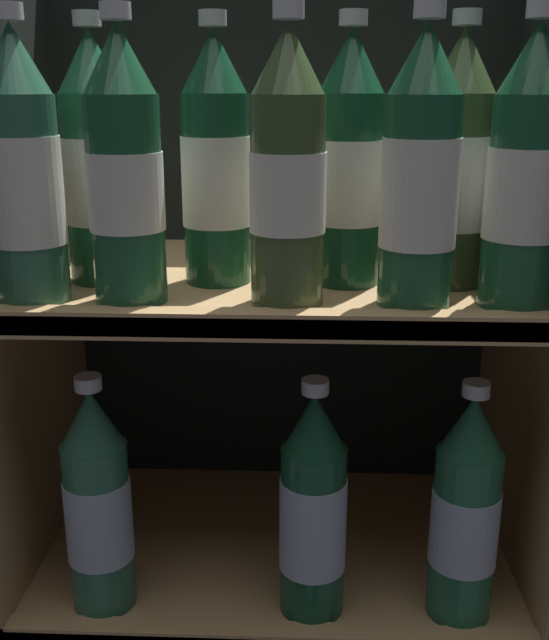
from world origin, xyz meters
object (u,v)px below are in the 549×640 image
at_px(bottle_upper_front_3, 420,177).
at_px(bottle_upper_front_4, 526,177).
at_px(bottle_upper_back_1, 216,167).
at_px(bottle_lower_front_0, 98,506).
at_px(bottle_upper_front_0, 23,175).
at_px(bottle_upper_back_2, 349,167).
at_px(bottle_upper_front_1, 125,174).
at_px(bottle_upper_back_3, 456,168).
at_px(bottle_lower_front_2, 465,514).
at_px(bottle_upper_back_0, 97,166).
at_px(bottle_lower_front_1, 313,511).
at_px(bottle_upper_front_2, 288,175).

height_order(bottle_upper_front_3, bottle_upper_front_4, same).
height_order(bottle_upper_back_1, bottle_lower_front_0, bottle_upper_back_1).
xyz_separation_m(bottle_upper_front_0, bottle_upper_back_2, (0.29, 0.08, 0.00)).
distance_m(bottle_upper_front_1, bottle_upper_back_3, 0.31).
relative_size(bottle_upper_front_1, bottle_upper_back_3, 1.00).
bearing_deg(bottle_upper_front_1, bottle_lower_front_2, -0.00).
bearing_deg(bottle_upper_back_0, bottle_lower_front_1, -19.34).
distance_m(bottle_upper_front_3, bottle_upper_back_3, 0.09).
xyz_separation_m(bottle_upper_front_4, bottle_upper_back_3, (-0.05, 0.08, -0.00)).
xyz_separation_m(bottle_upper_back_2, bottle_upper_back_3, (0.10, 0.00, -0.00)).
height_order(bottle_lower_front_0, bottle_lower_front_2, same).
distance_m(bottle_upper_front_3, bottle_upper_back_2, 0.10).
distance_m(bottle_upper_front_4, bottle_upper_back_3, 0.09).
distance_m(bottle_upper_back_3, bottle_lower_front_2, 0.34).
xyz_separation_m(bottle_lower_front_0, bottle_lower_front_1, (0.22, 0.00, -0.00)).
bearing_deg(bottle_lower_front_0, bottle_upper_back_2, 16.95).
relative_size(bottle_upper_front_0, bottle_upper_back_0, 1.00).
height_order(bottle_upper_front_0, bottle_upper_front_2, same).
relative_size(bottle_lower_front_1, bottle_lower_front_2, 1.00).
distance_m(bottle_upper_front_1, bottle_lower_front_2, 0.47).
relative_size(bottle_upper_back_2, bottle_lower_front_1, 1.00).
distance_m(bottle_upper_front_1, bottle_upper_back_0, 0.09).
distance_m(bottle_upper_front_1, bottle_upper_front_4, 0.35).
height_order(bottle_upper_front_2, bottle_upper_back_0, same).
bearing_deg(bottle_upper_back_2, bottle_upper_back_0, 180.00).
height_order(bottle_upper_front_0, bottle_upper_front_1, same).
relative_size(bottle_upper_front_3, bottle_lower_front_2, 1.00).
height_order(bottle_upper_back_3, bottle_lower_front_2, bottle_upper_back_3).
height_order(bottle_lower_front_0, bottle_lower_front_1, same).
distance_m(bottle_upper_front_1, bottle_upper_front_3, 0.26).
xyz_separation_m(bottle_upper_back_0, bottle_lower_front_2, (0.37, -0.08, -0.33)).
bearing_deg(bottle_upper_back_3, bottle_upper_front_4, -59.08).
height_order(bottle_upper_front_2, bottle_upper_front_3, same).
height_order(bottle_upper_back_1, bottle_upper_back_2, same).
height_order(bottle_upper_front_0, bottle_upper_front_3, same).
xyz_separation_m(bottle_upper_back_0, bottle_upper_back_1, (0.12, -0.00, -0.00)).
bearing_deg(bottle_upper_back_1, bottle_upper_back_2, 0.00).
xyz_separation_m(bottle_upper_back_3, bottle_lower_front_1, (-0.13, -0.08, -0.33)).
relative_size(bottle_upper_front_3, bottle_upper_back_2, 1.00).
relative_size(bottle_upper_back_3, bottle_lower_front_1, 1.00).
relative_size(bottle_upper_front_3, bottle_upper_back_1, 1.00).
height_order(bottle_upper_front_0, bottle_lower_front_0, bottle_upper_front_0).
distance_m(bottle_upper_front_3, bottle_lower_front_2, 0.34).
relative_size(bottle_upper_back_2, bottle_lower_front_2, 1.00).
bearing_deg(bottle_lower_front_2, bottle_upper_front_1, 180.00).
height_order(bottle_upper_back_3, bottle_lower_front_1, bottle_upper_back_3).
xyz_separation_m(bottle_lower_front_0, bottle_lower_front_2, (0.37, 0.00, 0.00)).
xyz_separation_m(bottle_upper_front_1, bottle_upper_back_1, (0.07, 0.08, -0.00)).
bearing_deg(bottle_upper_front_2, bottle_lower_front_1, -0.00).
bearing_deg(bottle_upper_back_1, bottle_upper_front_1, -133.38).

